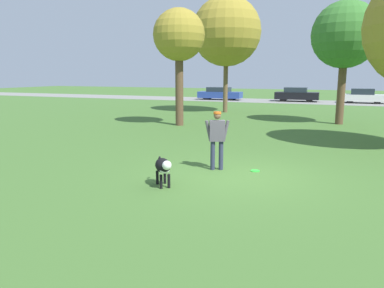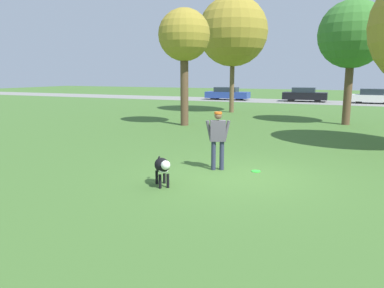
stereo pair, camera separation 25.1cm
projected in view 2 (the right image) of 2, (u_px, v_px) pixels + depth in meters
The scene contains 11 objects.
ground_plane at pixel (237, 176), 10.09m from camera, with size 120.00×120.00×0.00m, color #426B2D.
far_road_strip at pixel (325, 102), 36.17m from camera, with size 120.00×6.00×0.01m.
person at pixel (218, 136), 10.58m from camera, with size 0.68×0.37×1.67m.
dog at pixel (162, 166), 9.07m from camera, with size 0.78×0.88×0.73m.
frisbee at pixel (256, 171), 10.56m from camera, with size 0.26×0.26×0.02m.
tree_near_left at pixel (184, 37), 19.27m from camera, with size 2.68×2.68×6.04m.
tree_far_left at pixel (233, 31), 25.89m from camera, with size 4.80×4.80×8.03m.
tree_mid_center at pixel (352, 35), 19.50m from camera, with size 3.52×3.52×6.52m.
parked_car_blue at pixel (227, 94), 39.74m from camera, with size 4.62×1.76×1.35m.
parked_car_black at pixel (305, 95), 37.10m from camera, with size 4.27×1.97×1.41m.
parked_car_white at pixel (372, 96), 34.76m from camera, with size 3.87×1.91×1.37m.
Camera 2 is at (2.83, -9.42, 2.71)m, focal length 35.00 mm.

